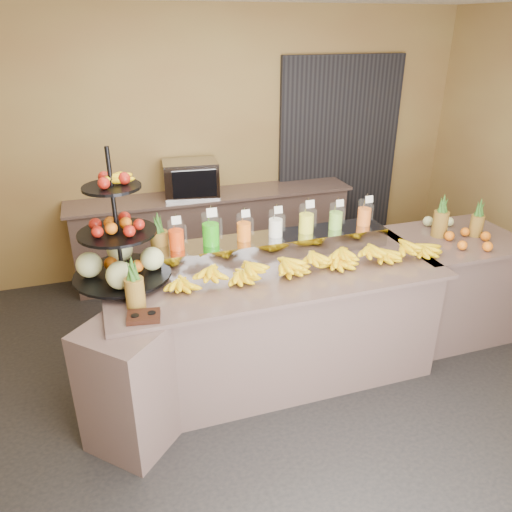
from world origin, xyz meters
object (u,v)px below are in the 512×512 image
banana_heap (312,258)px  oven_warmer (191,179)px  right_fruit_pile (463,232)px  condiment_caddy (144,316)px  fruit_stand (127,249)px  pitcher_tray (275,245)px

banana_heap → oven_warmer: 2.08m
right_fruit_pile → oven_warmer: oven_warmer is taller
condiment_caddy → oven_warmer: 2.46m
fruit_stand → oven_warmer: 1.95m
banana_heap → right_fruit_pile: bearing=4.0°
pitcher_tray → right_fruit_pile: bearing=-8.6°
banana_heap → fruit_stand: bearing=169.8°
pitcher_tray → banana_heap: bearing=-64.6°
pitcher_tray → oven_warmer: bearing=101.4°
condiment_caddy → oven_warmer: size_ratio=0.36×
banana_heap → oven_warmer: (-0.50, 2.01, 0.10)m
pitcher_tray → banana_heap: size_ratio=0.85×
pitcher_tray → fruit_stand: bearing=-174.6°
banana_heap → right_fruit_pile: 1.44m
pitcher_tray → fruit_stand: (-1.15, -0.11, 0.17)m
condiment_caddy → fruit_stand: bearing=93.0°
banana_heap → right_fruit_pile: right_fruit_pile is taller
condiment_caddy → right_fruit_pile: 2.75m
condiment_caddy → oven_warmer: bearing=71.5°
condiment_caddy → banana_heap: bearing=13.9°
banana_heap → fruit_stand: size_ratio=2.26×
fruit_stand → right_fruit_pile: (2.75, -0.13, -0.17)m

